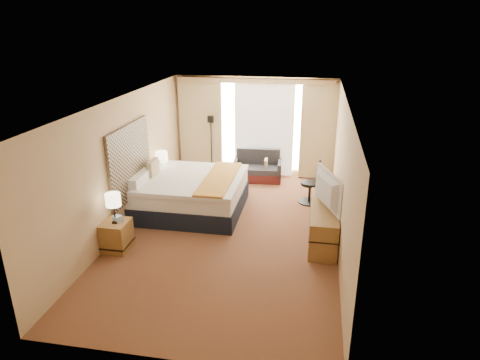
% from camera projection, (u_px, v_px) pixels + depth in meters
% --- Properties ---
extents(floor, '(4.20, 7.00, 0.02)m').
position_uv_depth(floor, '(229.00, 231.00, 8.53)').
color(floor, '#5A1C19').
rests_on(floor, ground).
extents(ceiling, '(4.20, 7.00, 0.02)m').
position_uv_depth(ceiling, '(228.00, 101.00, 7.61)').
color(ceiling, white).
rests_on(ceiling, wall_back).
extents(wall_back, '(4.20, 0.02, 2.60)m').
position_uv_depth(wall_back, '(255.00, 127.00, 11.29)').
color(wall_back, tan).
rests_on(wall_back, ground).
extents(wall_front, '(4.20, 0.02, 2.60)m').
position_uv_depth(wall_front, '(166.00, 270.00, 4.85)').
color(wall_front, tan).
rests_on(wall_front, ground).
extents(wall_left, '(0.02, 7.00, 2.60)m').
position_uv_depth(wall_left, '(124.00, 164.00, 8.42)').
color(wall_left, tan).
rests_on(wall_left, ground).
extents(wall_right, '(0.02, 7.00, 2.60)m').
position_uv_depth(wall_right, '(342.00, 176.00, 7.72)').
color(wall_right, tan).
rests_on(wall_right, ground).
extents(headboard, '(0.06, 1.85, 1.50)m').
position_uv_depth(headboard, '(130.00, 161.00, 8.60)').
color(headboard, black).
rests_on(headboard, wall_left).
extents(nightstand_left, '(0.45, 0.52, 0.55)m').
position_uv_depth(nightstand_left, '(117.00, 236.00, 7.77)').
color(nightstand_left, olive).
rests_on(nightstand_left, floor).
extents(nightstand_right, '(0.45, 0.52, 0.55)m').
position_uv_depth(nightstand_right, '(164.00, 186.00, 10.08)').
color(nightstand_right, olive).
rests_on(nightstand_right, floor).
extents(media_dresser, '(0.50, 1.80, 0.70)m').
position_uv_depth(media_dresser, '(323.00, 223.00, 8.10)').
color(media_dresser, olive).
rests_on(media_dresser, floor).
extents(window, '(2.30, 0.02, 2.30)m').
position_uv_depth(window, '(264.00, 127.00, 11.22)').
color(window, white).
rests_on(window, wall_back).
extents(curtains, '(4.12, 0.19, 2.56)m').
position_uv_depth(curtains, '(254.00, 124.00, 11.15)').
color(curtains, '#CAC08E').
rests_on(curtains, floor).
extents(bed, '(2.29, 2.10, 1.11)m').
position_uv_depth(bed, '(189.00, 193.00, 9.34)').
color(bed, black).
rests_on(bed, floor).
extents(loveseat, '(1.28, 0.74, 0.77)m').
position_uv_depth(loveseat, '(258.00, 170.00, 11.21)').
color(loveseat, '#4F1916').
rests_on(loveseat, floor).
extents(floor_lamp, '(0.20, 0.20, 1.59)m').
position_uv_depth(floor_lamp, '(211.00, 133.00, 11.36)').
color(floor_lamp, black).
rests_on(floor_lamp, floor).
extents(desk_chair, '(0.48, 0.48, 0.99)m').
position_uv_depth(desk_chair, '(312.00, 185.00, 9.69)').
color(desk_chair, black).
rests_on(desk_chair, floor).
extents(lamp_left, '(0.27, 0.27, 0.56)m').
position_uv_depth(lamp_left, '(113.00, 200.00, 7.49)').
color(lamp_left, black).
rests_on(lamp_left, nightstand_left).
extents(lamp_right, '(0.27, 0.27, 0.57)m').
position_uv_depth(lamp_right, '(162.00, 157.00, 9.83)').
color(lamp_right, black).
rests_on(lamp_right, nightstand_right).
extents(tissue_box, '(0.16, 0.16, 0.12)m').
position_uv_depth(tissue_box, '(117.00, 219.00, 7.66)').
color(tissue_box, '#92B2E2').
rests_on(tissue_box, nightstand_left).
extents(telephone, '(0.22, 0.18, 0.08)m').
position_uv_depth(telephone, '(168.00, 173.00, 9.97)').
color(telephone, black).
rests_on(telephone, nightstand_right).
extents(television, '(0.58, 1.15, 0.68)m').
position_uv_depth(television, '(323.00, 190.00, 7.80)').
color(television, black).
rests_on(television, media_dresser).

